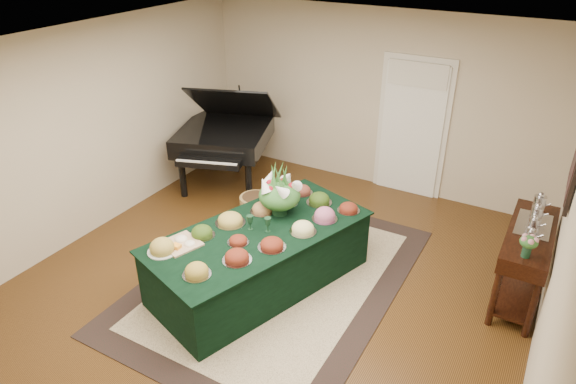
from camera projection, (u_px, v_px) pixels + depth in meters
The scene contains 13 objects.
ground at pixel (275, 281), 6.03m from camera, with size 6.00×6.00×0.00m, color black.
area_rug at pixel (277, 278), 6.08m from camera, with size 2.68×3.75×0.01m.
kitchen_doorway at pixel (412, 129), 7.57m from camera, with size 1.05×0.07×2.10m.
buffet_table at pixel (260, 257), 5.83m from camera, with size 1.93×2.76×0.73m.
food_platters at pixel (263, 224), 5.69m from camera, with size 1.63×2.25×0.15m.
cutting_board at pixel (182, 241), 5.41m from camera, with size 0.46×0.46×0.10m.
green_goblets at pixel (259, 223), 5.62m from camera, with size 0.27×0.13×0.18m.
floral_centerpiece at pixel (279, 191), 5.86m from camera, with size 0.50×0.50×0.50m.
grand_piano at pixel (224, 136), 7.90m from camera, with size 1.70×1.88×1.65m.
wicker_basket at pixel (256, 206), 7.33m from camera, with size 0.45×0.45×0.28m, color olive.
mahogany_sideboard at pixel (528, 247), 5.44m from camera, with size 0.45×1.37×0.89m.
tea_service at pixel (535, 218), 5.36m from camera, with size 0.34×0.74×0.30m.
pink_bouquet at pixel (529, 243), 4.86m from camera, with size 0.19×0.19×0.24m.
Camera 1 is at (2.50, -4.13, 3.76)m, focal length 32.00 mm.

